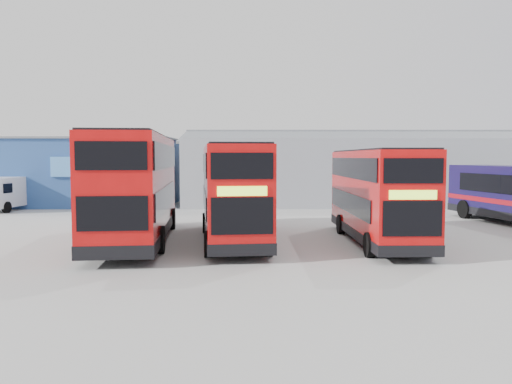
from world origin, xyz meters
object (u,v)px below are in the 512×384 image
(maintenance_shed, at_px, (372,170))
(double_decker_left, at_px, (136,189))
(double_decker_centre, at_px, (232,194))
(panel_van, at_px, (8,191))
(office_block, at_px, (97,171))
(double_decker_right, at_px, (376,196))

(maintenance_shed, distance_m, double_decker_left, 24.63)
(double_decker_centre, distance_m, panel_van, 20.75)
(maintenance_shed, relative_size, double_decker_left, 2.75)
(office_block, bearing_deg, double_decker_left, -68.03)
(maintenance_shed, height_order, panel_van, maintenance_shed)
(double_decker_left, xyz_separation_m, double_decker_centre, (4.13, 0.23, -0.21))
(maintenance_shed, distance_m, double_decker_right, 20.25)
(office_block, distance_m, double_decker_left, 18.99)
(double_decker_left, height_order, panel_van, double_decker_left)
(double_decker_centre, xyz_separation_m, double_decker_right, (6.21, -0.34, -0.10))
(maintenance_shed, xyz_separation_m, double_decker_right, (-4.56, -19.72, -0.62))
(double_decker_left, distance_m, panel_van, 17.91)
(office_block, height_order, double_decker_right, office_block)
(panel_van, bearing_deg, double_decker_left, -40.54)
(maintenance_shed, relative_size, panel_van, 5.54)
(double_decker_left, distance_m, double_decker_centre, 4.14)
(office_block, relative_size, maintenance_shed, 0.40)
(panel_van, bearing_deg, double_decker_centre, -31.60)
(office_block, xyz_separation_m, panel_van, (-4.88, -4.33, -1.29))
(office_block, distance_m, maintenance_shed, 22.09)
(double_decker_centre, bearing_deg, double_decker_right, -9.31)
(double_decker_right, height_order, panel_van, double_decker_right)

